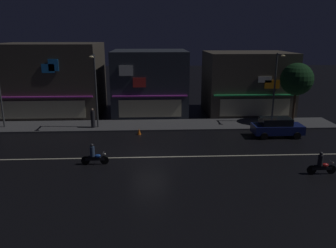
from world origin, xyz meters
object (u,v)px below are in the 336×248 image
(pedestrian_on_sidewalk, at_px, (93,119))
(parked_car_near_kerb, at_px, (277,127))
(motorcycle_lead, at_px, (94,156))
(streetlamp_mid, at_px, (95,85))
(motorcycle_following, at_px, (321,165))
(streetlamp_east, at_px, (276,82))
(traffic_cone, at_px, (139,131))

(pedestrian_on_sidewalk, height_order, parked_car_near_kerb, pedestrian_on_sidewalk)
(pedestrian_on_sidewalk, relative_size, motorcycle_lead, 0.97)
(streetlamp_mid, bearing_deg, motorcycle_lead, -82.54)
(parked_car_near_kerb, relative_size, motorcycle_following, 2.26)
(parked_car_near_kerb, bearing_deg, pedestrian_on_sidewalk, -10.94)
(pedestrian_on_sidewalk, xyz_separation_m, motorcycle_following, (16.37, -11.22, -0.35))
(streetlamp_east, bearing_deg, motorcycle_lead, -147.86)
(motorcycle_following, bearing_deg, streetlamp_mid, -33.01)
(streetlamp_mid, height_order, motorcycle_lead, streetlamp_mid)
(streetlamp_east, bearing_deg, pedestrian_on_sidewalk, -176.03)
(traffic_cone, bearing_deg, streetlamp_mid, 154.12)
(motorcycle_following, bearing_deg, streetlamp_east, -94.21)
(motorcycle_following, bearing_deg, pedestrian_on_sidewalk, -32.55)
(streetlamp_mid, height_order, pedestrian_on_sidewalk, streetlamp_mid)
(pedestrian_on_sidewalk, distance_m, traffic_cone, 4.90)
(streetlamp_mid, xyz_separation_m, pedestrian_on_sidewalk, (-0.43, 0.10, -3.20))
(pedestrian_on_sidewalk, height_order, motorcycle_following, pedestrian_on_sidewalk)
(streetlamp_mid, xyz_separation_m, motorcycle_following, (15.94, -11.12, -3.55))
(motorcycle_lead, relative_size, motorcycle_following, 1.00)
(parked_car_near_kerb, bearing_deg, streetlamp_mid, -10.87)
(parked_car_near_kerb, height_order, motorcycle_lead, parked_car_near_kerb)
(streetlamp_east, xyz_separation_m, parked_car_near_kerb, (-1.25, -4.41, -3.29))
(motorcycle_following, bearing_deg, parked_car_near_kerb, -88.68)
(motorcycle_following, distance_m, traffic_cone, 15.09)
(streetlamp_mid, xyz_separation_m, streetlamp_east, (17.27, 1.33, -0.02))
(streetlamp_mid, distance_m, traffic_cone, 5.90)
(motorcycle_lead, relative_size, traffic_cone, 3.45)
(parked_car_near_kerb, distance_m, motorcycle_lead, 15.93)
(streetlamp_east, xyz_separation_m, traffic_cone, (-13.30, -3.26, -3.88))
(motorcycle_lead, bearing_deg, streetlamp_east, -155.25)
(streetlamp_east, relative_size, motorcycle_lead, 3.57)
(motorcycle_lead, bearing_deg, parked_car_near_kerb, -166.34)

